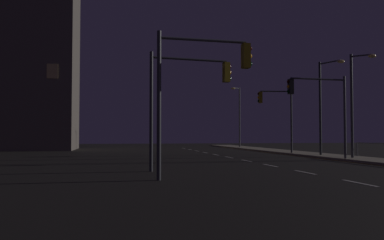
{
  "coord_description": "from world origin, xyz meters",
  "views": [
    {
      "loc": [
        -8.14,
        -3.4,
        1.64
      ],
      "look_at": [
        -1.62,
        31.08,
        2.96
      ],
      "focal_mm": 37.51,
      "sensor_mm": 36.0,
      "label": 1
    }
  ],
  "objects_px": {
    "traffic_light_far_left": "(320,100)",
    "traffic_light_far_right": "(200,76)",
    "traffic_light_near_right": "(277,108)",
    "street_lamp_median": "(324,98)",
    "street_lamp_far_end": "(238,111)",
    "traffic_light_mid_left": "(187,88)",
    "building_distant": "(9,27)",
    "street_lamp_mid_block": "(356,95)"
  },
  "relations": [
    {
      "from": "traffic_light_near_right",
      "to": "traffic_light_far_right",
      "type": "relative_size",
      "value": 1.0
    },
    {
      "from": "traffic_light_mid_left",
      "to": "building_distant",
      "type": "height_order",
      "value": "building_distant"
    },
    {
      "from": "traffic_light_near_right",
      "to": "street_lamp_far_end",
      "type": "bearing_deg",
      "value": 84.08
    },
    {
      "from": "street_lamp_mid_block",
      "to": "street_lamp_far_end",
      "type": "height_order",
      "value": "street_lamp_far_end"
    },
    {
      "from": "traffic_light_far_left",
      "to": "street_lamp_far_end",
      "type": "height_order",
      "value": "street_lamp_far_end"
    },
    {
      "from": "traffic_light_mid_left",
      "to": "traffic_light_far_right",
      "type": "bearing_deg",
      "value": -92.35
    },
    {
      "from": "traffic_light_mid_left",
      "to": "street_lamp_mid_block",
      "type": "height_order",
      "value": "street_lamp_mid_block"
    },
    {
      "from": "street_lamp_median",
      "to": "street_lamp_far_end",
      "type": "xyz_separation_m",
      "value": [
        -0.36,
        20.43,
        0.18
      ]
    },
    {
      "from": "traffic_light_mid_left",
      "to": "traffic_light_near_right",
      "type": "bearing_deg",
      "value": 53.27
    },
    {
      "from": "traffic_light_near_right",
      "to": "building_distant",
      "type": "height_order",
      "value": "building_distant"
    },
    {
      "from": "street_lamp_mid_block",
      "to": "street_lamp_median",
      "type": "relative_size",
      "value": 0.98
    },
    {
      "from": "traffic_light_mid_left",
      "to": "traffic_light_far_left",
      "type": "bearing_deg",
      "value": 28.2
    },
    {
      "from": "traffic_light_far_right",
      "to": "street_lamp_mid_block",
      "type": "bearing_deg",
      "value": 36.94
    },
    {
      "from": "traffic_light_far_left",
      "to": "street_lamp_far_end",
      "type": "distance_m",
      "value": 24.96
    },
    {
      "from": "traffic_light_far_right",
      "to": "building_distant",
      "type": "xyz_separation_m",
      "value": [
        -14.86,
        32.38,
        9.83
      ]
    },
    {
      "from": "traffic_light_near_right",
      "to": "building_distant",
      "type": "distance_m",
      "value": 30.91
    },
    {
      "from": "building_distant",
      "to": "traffic_light_near_right",
      "type": "bearing_deg",
      "value": -31.05
    },
    {
      "from": "traffic_light_mid_left",
      "to": "traffic_light_near_right",
      "type": "height_order",
      "value": "traffic_light_near_right"
    },
    {
      "from": "street_lamp_far_end",
      "to": "traffic_light_far_right",
      "type": "bearing_deg",
      "value": -109.62
    },
    {
      "from": "traffic_light_mid_left",
      "to": "building_distant",
      "type": "xyz_separation_m",
      "value": [
        -15.01,
        28.7,
        9.83
      ]
    },
    {
      "from": "street_lamp_mid_block",
      "to": "building_distant",
      "type": "height_order",
      "value": "building_distant"
    },
    {
      "from": "traffic_light_mid_left",
      "to": "traffic_light_near_right",
      "type": "xyz_separation_m",
      "value": [
        10.12,
        13.57,
        0.09
      ]
    },
    {
      "from": "traffic_light_far_left",
      "to": "building_distant",
      "type": "xyz_separation_m",
      "value": [
        -24.45,
        23.64,
        9.78
      ]
    },
    {
      "from": "traffic_light_far_left",
      "to": "street_lamp_far_end",
      "type": "bearing_deg",
      "value": 84.54
    },
    {
      "from": "street_lamp_median",
      "to": "traffic_light_near_right",
      "type": "bearing_deg",
      "value": 116.64
    },
    {
      "from": "traffic_light_mid_left",
      "to": "traffic_light_far_right",
      "type": "distance_m",
      "value": 3.69
    },
    {
      "from": "traffic_light_far_left",
      "to": "building_distant",
      "type": "height_order",
      "value": "building_distant"
    },
    {
      "from": "traffic_light_far_left",
      "to": "traffic_light_far_right",
      "type": "xyz_separation_m",
      "value": [
        -9.59,
        -8.75,
        -0.05
      ]
    },
    {
      "from": "traffic_light_far_left",
      "to": "traffic_light_near_right",
      "type": "bearing_deg",
      "value": 85.42
    },
    {
      "from": "street_lamp_far_end",
      "to": "building_distant",
      "type": "relative_size",
      "value": 0.27
    },
    {
      "from": "traffic_light_mid_left",
      "to": "traffic_light_far_right",
      "type": "xyz_separation_m",
      "value": [
        -0.15,
        -3.68,
        0.01
      ]
    },
    {
      "from": "traffic_light_near_right",
      "to": "building_distant",
      "type": "relative_size",
      "value": 0.2
    },
    {
      "from": "traffic_light_far_right",
      "to": "street_lamp_mid_block",
      "type": "distance_m",
      "value": 15.69
    },
    {
      "from": "traffic_light_near_right",
      "to": "traffic_light_far_right",
      "type": "xyz_separation_m",
      "value": [
        -10.28,
        -17.25,
        -0.09
      ]
    },
    {
      "from": "traffic_light_far_left",
      "to": "traffic_light_far_right",
      "type": "relative_size",
      "value": 0.97
    },
    {
      "from": "traffic_light_near_right",
      "to": "street_lamp_far_end",
      "type": "xyz_separation_m",
      "value": [
        1.69,
        16.33,
        0.69
      ]
    },
    {
      "from": "traffic_light_near_right",
      "to": "street_lamp_far_end",
      "type": "height_order",
      "value": "street_lamp_far_end"
    },
    {
      "from": "traffic_light_near_right",
      "to": "street_lamp_median",
      "type": "bearing_deg",
      "value": -63.36
    },
    {
      "from": "traffic_light_mid_left",
      "to": "street_lamp_mid_block",
      "type": "xyz_separation_m",
      "value": [
        12.38,
        5.74,
        0.46
      ]
    },
    {
      "from": "traffic_light_far_left",
      "to": "street_lamp_median",
      "type": "xyz_separation_m",
      "value": [
        2.74,
        4.41,
        0.55
      ]
    },
    {
      "from": "street_lamp_median",
      "to": "street_lamp_far_end",
      "type": "distance_m",
      "value": 20.43
    },
    {
      "from": "traffic_light_near_right",
      "to": "street_lamp_mid_block",
      "type": "xyz_separation_m",
      "value": [
        2.26,
        -7.83,
        0.37
      ]
    }
  ]
}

